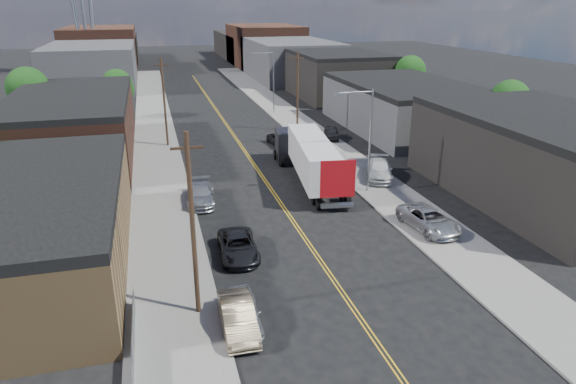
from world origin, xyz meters
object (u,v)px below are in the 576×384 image
car_left_a (242,312)px  car_left_b (238,317)px  car_right_lot_b (379,170)px  car_right_lot_c (331,133)px  car_left_d (200,194)px  car_ahead_truck (281,140)px  semi_truck (307,155)px  car_right_lot_a (429,219)px  car_left_c (238,246)px

car_left_a → car_left_b: car_left_b is taller
car_right_lot_b → car_right_lot_c: car_right_lot_b is taller
car_left_d → car_ahead_truck: bearing=60.6°
semi_truck → car_right_lot_a: 14.24m
car_right_lot_a → car_right_lot_c: 26.74m
semi_truck → car_left_c: bearing=-115.6°
car_left_b → car_right_lot_a: (15.41, 8.28, 0.15)m
car_left_a → semi_truck: bearing=67.3°
car_right_lot_c → semi_truck: bearing=-100.7°
car_right_lot_c → car_right_lot_b: bearing=-74.9°
car_right_lot_b → car_ahead_truck: car_right_lot_b is taller
car_left_c → semi_truck: bearing=59.4°
car_left_d → car_left_c: bearing=-77.0°
car_left_c → car_right_lot_c: bearing=62.0°
car_left_b → car_right_lot_c: bearing=64.3°
car_ahead_truck → car_right_lot_c: bearing=2.3°
car_left_a → car_left_d: (-0.28, 17.80, 0.02)m
semi_truck → car_left_c: semi_truck is taller
car_left_c → car_right_lot_c: 31.34m
car_ahead_truck → car_right_lot_a: bearing=-86.1°
car_right_lot_b → semi_truck: bearing=-172.0°
car_left_b → car_ahead_truck: 35.70m
car_left_c → car_left_a: bearing=-95.7°
car_left_c → car_left_d: 10.25m
car_left_c → car_right_lot_b: (15.40, 11.81, 0.24)m
car_ahead_truck → car_left_d: bearing=-130.5°
semi_truck → car_left_d: bearing=-154.5°
car_right_lot_a → car_right_lot_c: size_ratio=1.27×
car_left_b → car_right_lot_b: 25.98m
car_right_lot_b → car_right_lot_a: bearing=-74.9°
semi_truck → car_right_lot_c: bearing=69.6°
car_right_lot_c → car_ahead_truck: size_ratio=0.92×
car_left_a → car_right_lot_a: size_ratio=0.81×
car_left_d → semi_truck: bearing=23.0°
car_ahead_truck → car_left_c: bearing=-116.1°
semi_truck → car_left_a: size_ratio=3.75×
car_left_c → car_right_lot_a: car_right_lot_a is taller
car_left_a → car_right_lot_a: bearing=30.2°
car_right_lot_a → car_ahead_truck: 26.11m
semi_truck → car_right_lot_b: size_ratio=2.98×
car_left_d → car_right_lot_c: size_ratio=1.24×
car_left_b → car_right_lot_b: size_ratio=0.83×
car_left_b → car_left_c: bearing=80.8°
semi_truck → car_right_lot_b: bearing=-6.3°
car_left_c → car_left_d: bearing=100.5°
car_right_lot_c → car_ahead_truck: (-6.50, -0.95, -0.23)m
semi_truck → car_right_lot_a: size_ratio=3.02×
semi_truck → car_right_lot_b: (6.58, -1.64, -1.48)m
semi_truck → car_left_d: 10.87m
car_ahead_truck → semi_truck: bearing=-99.1°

